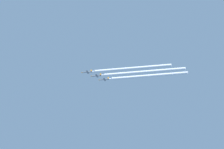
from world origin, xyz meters
TOP-DOWN VIEW (x-y plane):
  - jet_lead at (-7.54, 7.42)m, footprint 7.65×11.14m
  - jet_second_echelon at (0.52, 0.10)m, footprint 7.65×11.14m
  - jet_third_echelon at (8.35, -5.84)m, footprint 7.65×11.14m
  - smoke_trail_lead at (-7.54, -35.62)m, footprint 2.73×75.89m
  - smoke_trail_second_echelon at (0.52, -45.50)m, footprint 2.73×81.02m
  - smoke_trail_third_echelon at (8.35, -49.23)m, footprint 2.73×76.60m

SIDE VIEW (x-z plane):
  - smoke_trail_third_echelon at x=8.35m, z-range 231.54..234.27m
  - jet_third_echelon at x=8.35m, z-range 231.59..234.27m
  - smoke_trail_second_echelon at x=0.52m, z-range 232.61..235.34m
  - jet_second_echelon at x=0.52m, z-range 232.66..235.34m
  - smoke_trail_lead at x=-7.54m, z-range 233.66..236.39m
  - jet_lead at x=-7.54m, z-range 233.71..236.39m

